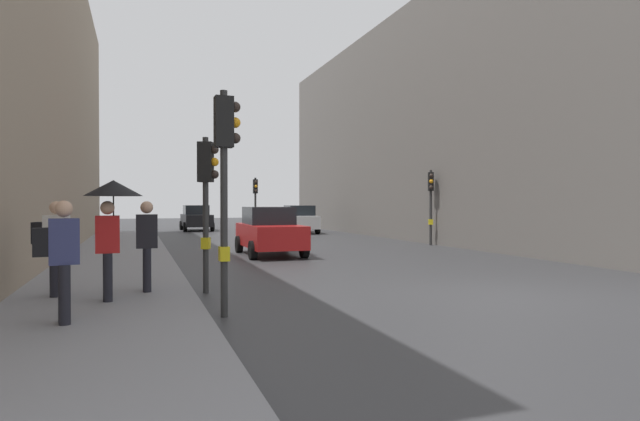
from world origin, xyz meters
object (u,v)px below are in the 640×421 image
object	(u,v)px
car_dark_suv	(196,218)
pedestrian_with_grey_backpack	(61,254)
traffic_light_near_left	(225,161)
pedestrian_in_dark_coat	(147,242)
pedestrian_with_umbrella	(112,206)
car_red_sedan	(270,231)
traffic_light_mid_street	(431,193)
car_white_compact	(299,219)
pedestrian_with_black_backpack	(54,242)
traffic_light_near_right	(207,186)
traffic_light_far_median	(255,195)

from	to	relation	value
car_dark_suv	pedestrian_with_grey_backpack	size ratio (longest dim) A/B	2.38
car_dark_suv	pedestrian_with_grey_backpack	distance (m)	29.27
traffic_light_near_left	pedestrian_in_dark_coat	world-z (taller)	traffic_light_near_left
pedestrian_with_umbrella	pedestrian_in_dark_coat	size ratio (longest dim) A/B	1.21
car_red_sedan	pedestrian_with_grey_backpack	xyz separation A→B (m)	(-5.61, -10.32, 0.29)
pedestrian_with_grey_backpack	traffic_light_mid_street	bearing A→B (deg)	42.14
car_white_compact	pedestrian_with_umbrella	xyz separation A→B (m)	(-10.15, -21.83, 0.96)
pedestrian_with_grey_backpack	pedestrian_in_dark_coat	distance (m)	2.79
pedestrian_with_black_backpack	car_white_compact	bearing A→B (deg)	61.99
pedestrian_with_grey_backpack	traffic_light_near_right	bearing A→B (deg)	49.66
traffic_light_near_left	car_red_sedan	distance (m)	10.54
traffic_light_mid_street	car_dark_suv	bearing A→B (deg)	117.42
traffic_light_far_median	pedestrian_with_umbrella	world-z (taller)	traffic_light_far_median
car_white_compact	pedestrian_with_grey_backpack	size ratio (longest dim) A/B	2.44
traffic_light_mid_street	car_white_compact	world-z (taller)	traffic_light_mid_street
traffic_light_near_right	car_white_compact	size ratio (longest dim) A/B	0.76
traffic_light_mid_street	pedestrian_in_dark_coat	distance (m)	15.76
car_red_sedan	pedestrian_with_umbrella	xyz separation A→B (m)	(-5.00, -8.64, 0.96)
pedestrian_with_umbrella	pedestrian_in_dark_coat	distance (m)	1.25
car_dark_suv	pedestrian_with_grey_backpack	world-z (taller)	pedestrian_with_grey_backpack
car_dark_suv	pedestrian_with_grey_backpack	bearing A→B (deg)	-99.72
car_white_compact	traffic_light_mid_street	bearing A→B (deg)	-76.09
pedestrian_with_umbrella	pedestrian_with_grey_backpack	bearing A→B (deg)	-109.99
traffic_light_near_left	traffic_light_mid_street	distance (m)	16.25
car_red_sedan	pedestrian_with_grey_backpack	size ratio (longest dim) A/B	2.39
traffic_light_mid_street	car_red_sedan	size ratio (longest dim) A/B	0.80
car_red_sedan	pedestrian_with_umbrella	bearing A→B (deg)	-120.06
pedestrian_with_umbrella	pedestrian_in_dark_coat	bearing A→B (deg)	53.76
pedestrian_with_grey_backpack	car_red_sedan	bearing A→B (deg)	61.47
pedestrian_with_umbrella	pedestrian_with_grey_backpack	distance (m)	1.92
car_white_compact	pedestrian_in_dark_coat	xyz separation A→B (m)	(-9.54, -21.00, 0.25)
car_red_sedan	pedestrian_with_black_backpack	world-z (taller)	pedestrian_with_black_backpack
pedestrian_with_black_backpack	pedestrian_in_dark_coat	xyz separation A→B (m)	(1.64, 0.01, -0.03)
pedestrian_with_black_backpack	pedestrian_in_dark_coat	distance (m)	1.64
traffic_light_near_right	car_white_compact	distance (m)	22.32
traffic_light_near_left	pedestrian_with_umbrella	size ratio (longest dim) A/B	1.75
car_white_compact	car_red_sedan	world-z (taller)	same
pedestrian_with_umbrella	traffic_light_near_right	bearing A→B (deg)	32.86
traffic_light_near_right	car_white_compact	bearing A→B (deg)	68.03
traffic_light_near_right	traffic_light_mid_street	distance (m)	14.57
traffic_light_far_median	traffic_light_mid_street	distance (m)	11.74
traffic_light_mid_street	pedestrian_with_black_backpack	xyz separation A→B (m)	(-13.97, -9.76, -1.18)
traffic_light_near_left	car_white_compact	bearing A→B (deg)	70.16
traffic_light_near_left	pedestrian_with_umbrella	xyz separation A→B (m)	(-1.81, 1.26, -0.75)
traffic_light_near_right	pedestrian_with_umbrella	world-z (taller)	traffic_light_near_right
traffic_light_far_median	car_dark_suv	world-z (taller)	traffic_light_far_median
traffic_light_far_median	car_white_compact	world-z (taller)	traffic_light_far_median
traffic_light_near_right	traffic_light_far_median	distance (m)	20.31
traffic_light_near_left	pedestrian_with_grey_backpack	size ratio (longest dim) A/B	2.12
traffic_light_near_left	car_white_compact	world-z (taller)	traffic_light_near_left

